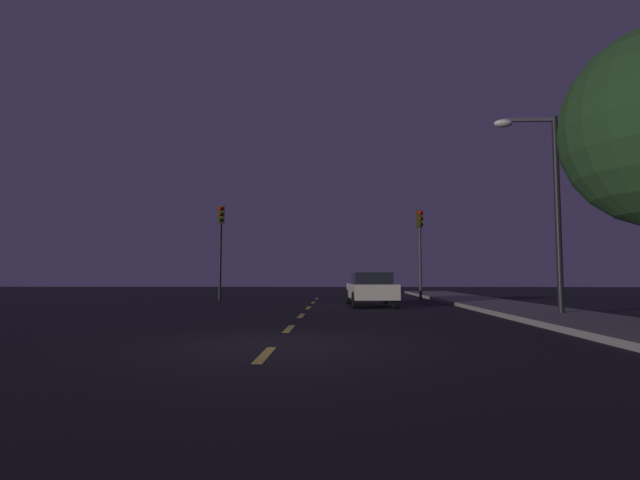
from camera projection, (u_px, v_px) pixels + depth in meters
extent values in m
plane|color=black|center=(303.00, 314.00, 15.84)|extent=(80.00, 80.00, 0.00)
cube|color=gray|center=(537.00, 312.00, 15.58)|extent=(3.00, 40.00, 0.15)
cube|color=#EACC4C|center=(265.00, 355.00, 7.67)|extent=(0.16, 1.60, 0.01)
cube|color=#EACC4C|center=(289.00, 329.00, 11.46)|extent=(0.16, 1.60, 0.01)
cube|color=#EACC4C|center=(301.00, 316.00, 15.24)|extent=(0.16, 1.60, 0.01)
cube|color=#EACC4C|center=(309.00, 308.00, 19.03)|extent=(0.16, 1.60, 0.01)
cube|color=#EACC4C|center=(313.00, 302.00, 22.82)|extent=(0.16, 1.60, 0.01)
cube|color=#EACC4C|center=(317.00, 299.00, 26.61)|extent=(0.16, 1.60, 0.01)
cylinder|color=black|center=(220.00, 253.00, 25.41)|extent=(0.14, 0.14, 4.88)
cube|color=#382D0C|center=(221.00, 215.00, 25.56)|extent=(0.32, 0.24, 0.90)
sphere|color=red|center=(220.00, 209.00, 25.42)|extent=(0.20, 0.20, 0.20)
sphere|color=#3F2D0C|center=(220.00, 214.00, 25.40)|extent=(0.20, 0.20, 0.20)
sphere|color=#0C3319|center=(220.00, 220.00, 25.38)|extent=(0.20, 0.20, 0.20)
cylinder|color=#2D2D30|center=(420.00, 255.00, 25.03)|extent=(0.14, 0.14, 4.62)
cube|color=#382D0C|center=(420.00, 219.00, 25.16)|extent=(0.32, 0.24, 0.90)
sphere|color=red|center=(420.00, 213.00, 25.03)|extent=(0.20, 0.20, 0.20)
sphere|color=#3F2D0C|center=(420.00, 219.00, 25.00)|extent=(0.20, 0.20, 0.20)
sphere|color=#0C3319|center=(420.00, 224.00, 24.98)|extent=(0.20, 0.20, 0.20)
cube|color=beige|center=(371.00, 291.00, 20.18)|extent=(1.95, 4.05, 0.59)
cube|color=black|center=(372.00, 278.00, 20.02)|extent=(1.61, 1.87, 0.46)
cylinder|color=black|center=(349.00, 297.00, 21.56)|extent=(0.26, 0.65, 0.64)
cylinder|color=black|center=(385.00, 297.00, 21.60)|extent=(0.26, 0.65, 0.64)
cylinder|color=black|center=(355.00, 300.00, 18.72)|extent=(0.26, 0.65, 0.64)
cylinder|color=black|center=(397.00, 300.00, 18.76)|extent=(0.26, 0.65, 0.64)
cylinder|color=black|center=(558.00, 215.00, 14.78)|extent=(0.18, 0.18, 6.12)
cube|color=#4C4C51|center=(529.00, 120.00, 15.02)|extent=(1.56, 0.10, 0.10)
ellipsoid|color=silver|center=(503.00, 123.00, 15.05)|extent=(0.56, 0.36, 0.24)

